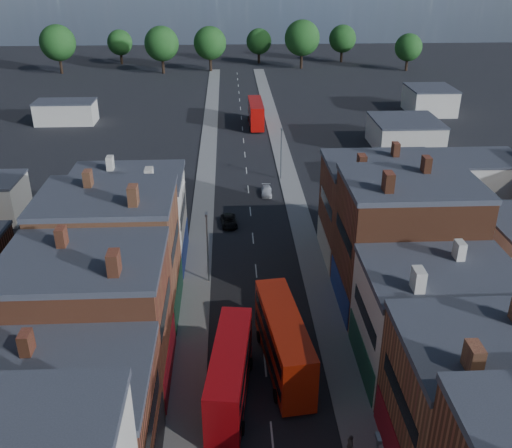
{
  "coord_description": "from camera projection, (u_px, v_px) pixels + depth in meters",
  "views": [
    {
      "loc": [
        -2.69,
        -22.83,
        32.35
      ],
      "look_at": [
        0.0,
        32.24,
        5.71
      ],
      "focal_mm": 40.0,
      "sensor_mm": 36.0,
      "label": 1
    }
  ],
  "objects": [
    {
      "name": "pavement_west",
      "position": [
        203.0,
        206.0,
        79.38
      ],
      "size": [
        3.0,
        200.0,
        0.12
      ],
      "primitive_type": "cube",
      "color": "gray",
      "rests_on": "ground"
    },
    {
      "name": "lamp_post_2",
      "position": [
        207.0,
        243.0,
        59.43
      ],
      "size": [
        0.25,
        0.7,
        8.12
      ],
      "color": "slate",
      "rests_on": "ground"
    },
    {
      "name": "ped_3",
      "position": [
        350.0,
        446.0,
        39.74
      ],
      "size": [
        0.57,
        1.15,
        1.91
      ],
      "primitive_type": "imported",
      "rotation": [
        0.0,
        0.0,
        1.63
      ],
      "color": "#5E5650",
      "rests_on": "pavement_east"
    },
    {
      "name": "bus_2",
      "position": [
        256.0,
        113.0,
        114.38
      ],
      "size": [
        3.03,
        11.57,
        4.99
      ],
      "rotation": [
        0.0,
        0.0,
        0.01
      ],
      "color": "#AB0B07",
      "rests_on": "ground"
    },
    {
      "name": "car_2",
      "position": [
        229.0,
        221.0,
        73.8
      ],
      "size": [
        2.31,
        4.38,
        1.17
      ],
      "primitive_type": "imported",
      "rotation": [
        0.0,
        0.0,
        0.09
      ],
      "color": "black",
      "rests_on": "ground"
    },
    {
      "name": "bus_0",
      "position": [
        230.0,
        372.0,
        44.41
      ],
      "size": [
        3.91,
        11.5,
        4.87
      ],
      "rotation": [
        0.0,
        0.0,
        -0.12
      ],
      "color": "#BD0A10",
      "rests_on": "ground"
    },
    {
      "name": "car_3",
      "position": [
        266.0,
        191.0,
        83.04
      ],
      "size": [
        1.64,
        3.78,
        1.08
      ],
      "primitive_type": "imported",
      "rotation": [
        0.0,
        0.0,
        -0.03
      ],
      "color": "silver",
      "rests_on": "ground"
    },
    {
      "name": "pavement_east",
      "position": [
        296.0,
        204.0,
        79.95
      ],
      "size": [
        3.0,
        200.0,
        0.12
      ],
      "primitive_type": "cube",
      "color": "gray",
      "rests_on": "ground"
    },
    {
      "name": "car_1",
      "position": [
        279.0,
        356.0,
        49.31
      ],
      "size": [
        1.64,
        3.73,
        1.19
      ],
      "primitive_type": "imported",
      "rotation": [
        0.0,
        0.0,
        0.11
      ],
      "color": "navy",
      "rests_on": "ground"
    },
    {
      "name": "bus_1",
      "position": [
        284.0,
        341.0,
        47.62
      ],
      "size": [
        4.19,
        12.36,
        5.23
      ],
      "rotation": [
        0.0,
        0.0,
        0.12
      ],
      "color": "#B21F0A",
      "rests_on": "ground"
    },
    {
      "name": "lamp_post_3",
      "position": [
        281.0,
        150.0,
        86.87
      ],
      "size": [
        0.25,
        0.7,
        8.12
      ],
      "color": "slate",
      "rests_on": "ground"
    }
  ]
}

